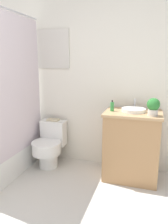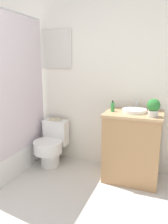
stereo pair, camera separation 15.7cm
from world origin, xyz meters
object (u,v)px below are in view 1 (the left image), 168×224
at_px(soap_bottle, 112,106).
at_px(potted_plant, 153,106).
at_px(toilet, 49,145).
at_px(sink, 134,110).
at_px(book_on_tank, 53,120).

bearing_deg(soap_bottle, potted_plant, -12.82).
xyz_separation_m(toilet, sink, (1.11, 0.03, 0.56)).
distance_m(soap_bottle, potted_plant, 0.48).
bearing_deg(potted_plant, toilet, 174.73).
xyz_separation_m(toilet, potted_plant, (1.32, -0.12, 0.64)).
height_order(sink, book_on_tank, sink).
height_order(potted_plant, book_on_tank, potted_plant).
xyz_separation_m(sink, potted_plant, (0.22, -0.15, 0.08)).
distance_m(toilet, potted_plant, 1.48).
distance_m(potted_plant, book_on_tank, 1.39).
relative_size(toilet, soap_bottle, 4.58).
height_order(sink, soap_bottle, soap_bottle).
relative_size(toilet, potted_plant, 3.09).
height_order(soap_bottle, potted_plant, potted_plant).
relative_size(sink, book_on_tank, 1.96).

